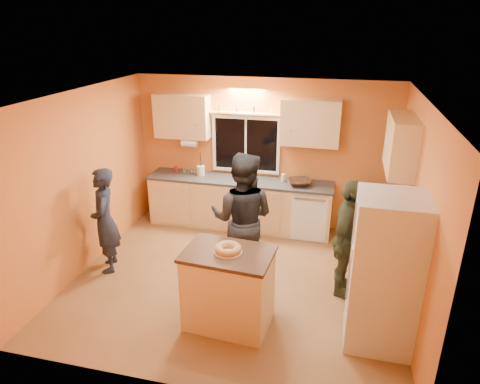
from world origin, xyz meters
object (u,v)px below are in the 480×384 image
(person_center, at_px, (242,219))
(person_right, at_px, (348,240))
(refrigerator, at_px, (384,273))
(person_left, at_px, (105,221))
(island, at_px, (228,288))

(person_center, xyz_separation_m, person_right, (1.41, -0.03, -0.13))
(refrigerator, xyz_separation_m, person_right, (-0.39, 0.85, -0.09))
(person_right, bearing_deg, person_left, 107.59)
(refrigerator, distance_m, person_center, 2.01)
(person_center, bearing_deg, person_right, 179.35)
(island, xyz_separation_m, person_right, (1.34, 0.98, 0.31))
(island, distance_m, person_left, 2.22)
(island, height_order, person_right, person_right)
(person_left, bearing_deg, person_center, 71.42)
(refrigerator, relative_size, person_center, 0.96)
(person_center, bearing_deg, refrigerator, 154.50)
(person_left, height_order, person_right, person_right)
(island, bearing_deg, person_center, 98.36)
(person_right, bearing_deg, island, 140.65)
(island, xyz_separation_m, person_left, (-2.06, 0.80, 0.28))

